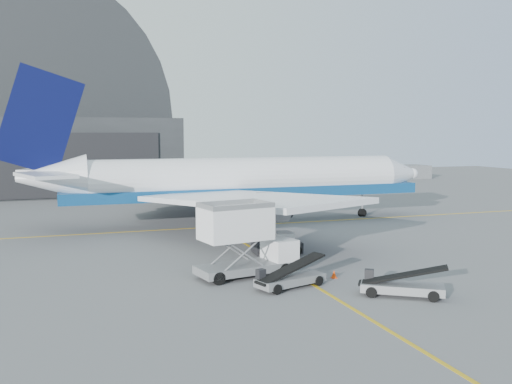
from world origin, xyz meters
name	(u,v)px	position (x,y,z in m)	size (l,w,h in m)	color
ground	(290,271)	(0.00, 0.00, 0.00)	(200.00, 200.00, 0.00)	#565659
taxi_lines	(238,239)	(0.00, 12.67, 0.01)	(80.00, 42.12, 0.02)	#C49812
hangar	(16,134)	(-22.00, 64.95, 9.54)	(50.00, 28.30, 28.00)	black
distant_bldg_a	(327,179)	(38.00, 72.00, 0.00)	(14.00, 8.00, 4.00)	black
distant_bldg_b	(407,178)	(55.00, 68.00, 0.00)	(8.00, 6.00, 2.80)	slate
airliner	(232,181)	(2.10, 21.79, 4.59)	(46.75, 45.34, 16.41)	white
catering_truck	(243,241)	(-3.59, -0.37, 2.43)	(7.36, 3.85, 4.81)	slate
pushback_tug	(278,245)	(1.31, 5.76, 0.67)	(4.01, 2.55, 1.78)	black
belt_loader_a	(290,278)	(-1.66, -3.98, 0.59)	(5.10, 2.95, 1.91)	slate
belt_loader_b	(401,286)	(3.97, -7.90, 0.61)	(4.98, 4.04, 1.98)	slate
traffic_cone	(334,274)	(2.07, -2.78, 0.26)	(0.38, 0.38, 0.54)	#DF3B07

